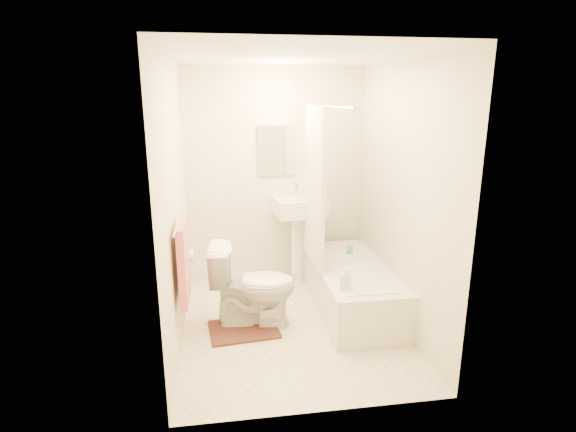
{
  "coord_description": "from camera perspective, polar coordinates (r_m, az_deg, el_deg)",
  "views": [
    {
      "loc": [
        -0.6,
        -3.75,
        2.08
      ],
      "look_at": [
        0.0,
        0.25,
        1.0
      ],
      "focal_mm": 28.0,
      "sensor_mm": 36.0,
      "label": 1
    }
  ],
  "objects": [
    {
      "name": "floor",
      "position": [
        4.33,
        0.51,
        -13.76
      ],
      "size": [
        2.4,
        2.4,
        0.0
      ],
      "primitive_type": "plane",
      "color": "beige",
      "rests_on": "ground"
    },
    {
      "name": "ceiling",
      "position": [
        3.81,
        0.6,
        19.78
      ],
      "size": [
        2.4,
        2.4,
        0.0
      ],
      "primitive_type": "plane",
      "color": "white",
      "rests_on": "ground"
    },
    {
      "name": "wall_back",
      "position": [
        5.06,
        -1.61,
        4.95
      ],
      "size": [
        2.0,
        0.02,
        2.4
      ],
      "primitive_type": "cube",
      "color": "beige",
      "rests_on": "ground"
    },
    {
      "name": "wall_left",
      "position": [
        3.87,
        -14.24,
        1.34
      ],
      "size": [
        0.02,
        2.4,
        2.4
      ],
      "primitive_type": "cube",
      "color": "beige",
      "rests_on": "ground"
    },
    {
      "name": "wall_right",
      "position": [
        4.17,
        14.26,
        2.31
      ],
      "size": [
        0.02,
        2.4,
        2.4
      ],
      "primitive_type": "cube",
      "color": "beige",
      "rests_on": "ground"
    },
    {
      "name": "mirror",
      "position": [
        5.0,
        -1.61,
        8.3
      ],
      "size": [
        0.4,
        0.03,
        0.55
      ],
      "primitive_type": "cube",
      "color": "white",
      "rests_on": "wall_back"
    },
    {
      "name": "curtain_rod",
      "position": [
        3.95,
        4.77,
        13.75
      ],
      "size": [
        0.03,
        1.7,
        0.03
      ],
      "primitive_type": "cylinder",
      "rotation": [
        1.57,
        0.0,
        0.0
      ],
      "color": "silver",
      "rests_on": "wall_back"
    },
    {
      "name": "shower_curtain",
      "position": [
        4.43,
        3.37,
        3.73
      ],
      "size": [
        0.04,
        0.8,
        1.55
      ],
      "primitive_type": "cube",
      "color": "silver",
      "rests_on": "curtain_rod"
    },
    {
      "name": "towel_bar",
      "position": [
        3.65,
        -13.87,
        -1.08
      ],
      "size": [
        0.02,
        0.6,
        0.02
      ],
      "primitive_type": "cylinder",
      "rotation": [
        1.57,
        0.0,
        0.0
      ],
      "color": "silver",
      "rests_on": "wall_left"
    },
    {
      "name": "towel",
      "position": [
        3.75,
        -13.11,
        -5.77
      ],
      "size": [
        0.06,
        0.45,
        0.66
      ],
      "primitive_type": "cube",
      "color": "#CC7266",
      "rests_on": "towel_bar"
    },
    {
      "name": "toilet_paper",
      "position": [
        4.12,
        -12.67,
        -5.0
      ],
      "size": [
        0.11,
        0.12,
        0.12
      ],
      "primitive_type": "cylinder",
      "rotation": [
        0.0,
        1.57,
        0.0
      ],
      "color": "white",
      "rests_on": "wall_left"
    },
    {
      "name": "toilet",
      "position": [
        4.21,
        -4.46,
        -8.82
      ],
      "size": [
        0.83,
        0.52,
        0.77
      ],
      "primitive_type": "imported",
      "rotation": [
        0.0,
        0.0,
        1.47
      ],
      "color": "white",
      "rests_on": "floor"
    },
    {
      "name": "sink",
      "position": [
        5.12,
        1.42,
        -2.55
      ],
      "size": [
        0.6,
        0.5,
        1.08
      ],
      "primitive_type": null,
      "rotation": [
        0.0,
        0.0,
        0.11
      ],
      "color": "white",
      "rests_on": "floor"
    },
    {
      "name": "bathtub",
      "position": [
        4.63,
        7.99,
        -8.84
      ],
      "size": [
        0.7,
        1.6,
        0.45
      ],
      "primitive_type": null,
      "color": "silver",
      "rests_on": "floor"
    },
    {
      "name": "bath_mat",
      "position": [
        4.27,
        -5.64,
        -14.13
      ],
      "size": [
        0.66,
        0.53,
        0.02
      ],
      "primitive_type": "cube",
      "rotation": [
        0.0,
        0.0,
        0.1
      ],
      "color": "#4A241C",
      "rests_on": "floor"
    },
    {
      "name": "soap_bottle",
      "position": [
        3.96,
        7.34,
        -7.84
      ],
      "size": [
        0.12,
        0.12,
        0.21
      ],
      "primitive_type": "imported",
      "rotation": [
        0.0,
        0.0,
        -0.3
      ],
      "color": "silver",
      "rests_on": "bathtub"
    },
    {
      "name": "scrub_brush",
      "position": [
        4.93,
        7.89,
        -4.27
      ],
      "size": [
        0.12,
        0.22,
        0.04
      ],
      "primitive_type": "cube",
      "rotation": [
        0.0,
        0.0,
        -0.28
      ],
      "color": "#2EAD69",
      "rests_on": "bathtub"
    }
  ]
}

